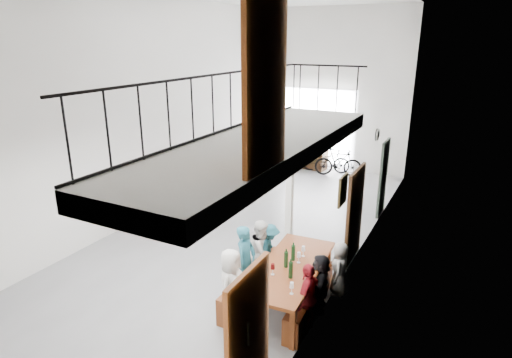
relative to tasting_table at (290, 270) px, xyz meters
The scene contains 24 objects.
floor 3.39m from the tasting_table, 131.59° to the left, with size 12.00×12.00×0.00m, color slate.
room_walls 4.37m from the tasting_table, 131.59° to the left, with size 12.00×12.00×12.00m.
gateway_portal 8.84m from the tasting_table, 107.16° to the left, with size 2.80×0.08×2.80m, color white.
right_wall_decor 1.30m from the tasting_table, 50.71° to the left, with size 0.07×8.28×5.07m.
balcony 2.36m from the tasting_table, 108.87° to the right, with size 1.52×5.62×4.00m.
tasting_table is the anchor object (origin of this frame).
bench_inner 0.80m from the tasting_table, behind, with size 0.34×2.12×0.49m, color brown.
bench_wall 0.60m from the tasting_table, ahead, with size 0.26×2.04×0.47m, color brown.
tableware 0.26m from the tasting_table, 80.44° to the right, with size 0.61×1.25×0.35m.
side_bench 5.29m from the tasting_table, 152.99° to the left, with size 0.39×1.80×0.51m, color brown.
oak_barrel 8.33m from the tasting_table, 120.94° to the left, with size 0.65×0.65×0.95m.
serving_counter 8.67m from the tasting_table, 110.26° to the left, with size 1.85×0.51×0.98m, color #3B2512.
counter_bottles 8.67m from the tasting_table, 110.28° to the left, with size 1.60×0.23×0.28m.
guest_left_a 1.06m from the tasting_table, 131.71° to the right, with size 0.63×0.41×1.28m, color silver.
guest_left_b 0.83m from the tasting_table, behind, with size 0.50×0.33×1.37m, color #226071.
guest_left_c 0.93m from the tasting_table, 148.02° to the left, with size 0.62×0.48×1.27m, color silver.
guest_left_d 1.13m from the tasting_table, 134.11° to the left, with size 0.69×0.40×1.07m, color #226071.
guest_right_a 0.69m from the tasting_table, 42.16° to the right, with size 0.69×0.29×1.18m, color #A81C28.
guest_right_b 0.55m from the tasting_table, 14.98° to the left, with size 0.98×0.31×1.05m, color black.
guest_right_c 1.02m from the tasting_table, 50.21° to the left, with size 0.50×0.32×1.02m, color silver.
host_standing 1.78m from the tasting_table, 87.60° to the right, with size 0.56×0.36×1.52m, color #48522E.
potted_plant 3.29m from the tasting_table, 85.58° to the left, with size 0.34×0.29×0.37m, color #1D4A18.
bicycle_near 8.16m from the tasting_table, 104.37° to the left, with size 0.58×1.67×0.88m, color black.
bicycle_far 7.81m from the tasting_table, 101.11° to the left, with size 0.45×1.58×0.95m, color black.
Camera 1 is at (4.65, -8.46, 4.47)m, focal length 30.00 mm.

